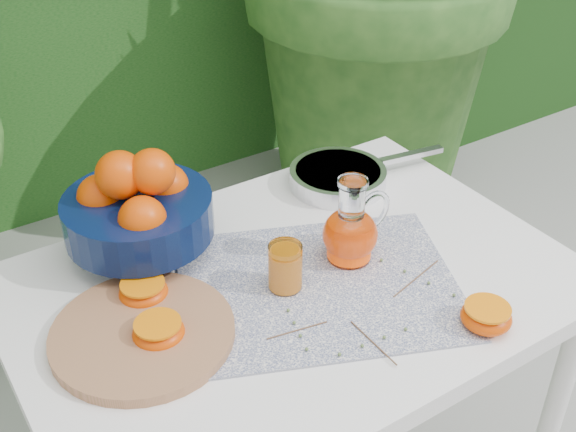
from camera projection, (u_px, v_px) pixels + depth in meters
white_table at (294, 314)px, 1.36m from camera, size 1.00×0.70×0.75m
placemat at (319, 286)px, 1.29m from camera, size 0.60×0.54×0.00m
cutting_board at (143, 334)px, 1.18m from camera, size 0.40×0.40×0.02m
fruit_bowl at (137, 207)px, 1.33m from camera, size 0.34×0.34×0.22m
juice_pitcher at (351, 231)px, 1.33m from camera, size 0.15×0.11×0.17m
juice_tumbler at (285, 268)px, 1.27m from camera, size 0.06×0.06×0.09m
saute_pan at (339, 176)px, 1.58m from camera, size 0.39×0.24×0.04m
orange_halves at (262, 313)px, 1.21m from camera, size 0.59×0.48×0.04m
thyme_sprigs at (366, 314)px, 1.23m from camera, size 0.38×0.23×0.01m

